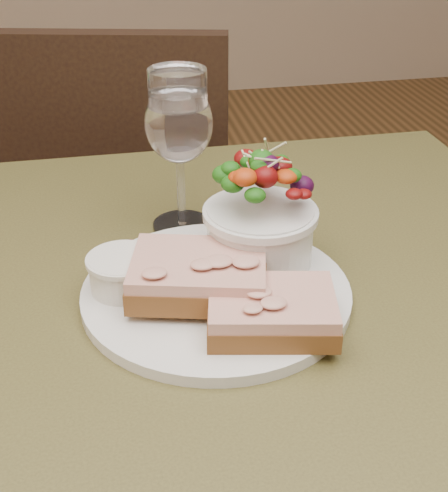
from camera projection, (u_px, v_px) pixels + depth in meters
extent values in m
cube|color=#3E371A|center=(233.00, 315.00, 0.70)|extent=(0.80, 0.80, 0.04)
cylinder|color=black|center=(378.00, 352.00, 1.23)|extent=(0.05, 0.05, 0.71)
cube|color=black|center=(130.00, 230.00, 1.43)|extent=(0.50, 0.50, 0.04)
cube|color=black|center=(103.00, 168.00, 1.15)|extent=(0.42, 0.13, 0.45)
cube|color=black|center=(136.00, 318.00, 1.54)|extent=(0.43, 0.43, 0.45)
cylinder|color=silver|center=(216.00, 293.00, 0.69)|extent=(0.27, 0.27, 0.01)
cube|color=#4F2C15|center=(272.00, 316.00, 0.62)|extent=(0.13, 0.11, 0.02)
cube|color=#F0E7B6|center=(272.00, 302.00, 0.62)|extent=(0.13, 0.10, 0.01)
cube|color=#4F2C15|center=(199.00, 280.00, 0.66)|extent=(0.15, 0.12, 0.02)
cube|color=#F0E7B6|center=(198.00, 265.00, 0.65)|extent=(0.15, 0.12, 0.01)
cylinder|color=silver|center=(123.00, 273.00, 0.67)|extent=(0.07, 0.07, 0.04)
cylinder|color=brown|center=(122.00, 260.00, 0.67)|extent=(0.06, 0.06, 0.01)
cylinder|color=silver|center=(260.00, 235.00, 0.71)|extent=(0.11, 0.11, 0.06)
ellipsoid|color=#113C0A|center=(261.00, 186.00, 0.68)|extent=(0.10, 0.10, 0.06)
ellipsoid|color=#113C0A|center=(144.00, 248.00, 0.74)|extent=(0.04, 0.04, 0.01)
sphere|color=maroon|center=(130.00, 250.00, 0.73)|extent=(0.02, 0.02, 0.02)
cylinder|color=white|center=(182.00, 224.00, 0.82)|extent=(0.07, 0.07, 0.00)
cylinder|color=white|center=(181.00, 189.00, 0.79)|extent=(0.01, 0.01, 0.09)
ellipsoid|color=white|center=(179.00, 123.00, 0.75)|extent=(0.08, 0.08, 0.09)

